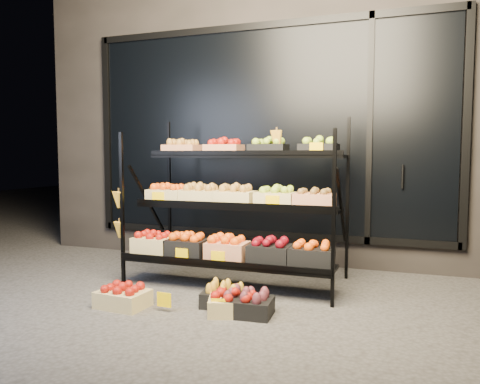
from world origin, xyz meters
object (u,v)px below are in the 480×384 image
at_px(display_rack, 234,205).
at_px(floor_crate_midright, 234,303).
at_px(floor_crate_midleft, 225,296).
at_px(floor_crate_left, 123,296).

relative_size(display_rack, floor_crate_midright, 4.69).
xyz_separation_m(display_rack, floor_crate_midright, (0.31, -0.86, -0.69)).
height_order(floor_crate_midleft, floor_crate_midright, floor_crate_midright).
height_order(floor_crate_left, floor_crate_midright, floor_crate_left).
relative_size(floor_crate_left, floor_crate_midright, 0.93).
xyz_separation_m(display_rack, floor_crate_midleft, (0.17, -0.70, -0.70)).
height_order(floor_crate_left, floor_crate_midleft, floor_crate_left).
height_order(display_rack, floor_crate_midleft, display_rack).
xyz_separation_m(display_rack, floor_crate_left, (-0.63, -1.01, -0.69)).
bearing_deg(floor_crate_midleft, floor_crate_midright, -55.32).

